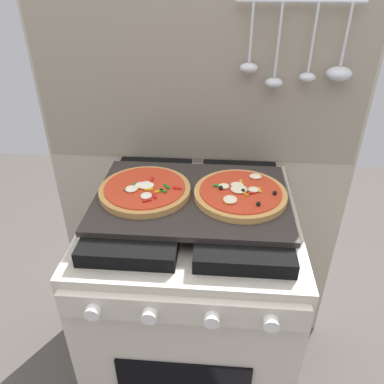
% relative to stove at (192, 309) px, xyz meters
% --- Properties ---
extents(kitchen_backsplash, '(1.10, 0.09, 1.55)m').
position_rel_stove_xyz_m(kitchen_backsplash, '(0.00, 0.34, 0.34)').
color(kitchen_backsplash, '#B2A893').
rests_on(kitchen_backsplash, ground_plane).
extents(stove, '(0.60, 0.64, 0.90)m').
position_rel_stove_xyz_m(stove, '(0.00, 0.00, 0.00)').
color(stove, beige).
rests_on(stove, ground_plane).
extents(baking_tray, '(0.54, 0.38, 0.02)m').
position_rel_stove_xyz_m(baking_tray, '(0.00, 0.00, 0.46)').
color(baking_tray, '#2D2826').
rests_on(baking_tray, stove).
extents(pizza_left, '(0.26, 0.26, 0.03)m').
position_rel_stove_xyz_m(pizza_left, '(-0.13, 0.00, 0.48)').
color(pizza_left, '#C18947').
rests_on(pizza_left, baking_tray).
extents(pizza_right, '(0.26, 0.26, 0.03)m').
position_rel_stove_xyz_m(pizza_right, '(0.13, 0.00, 0.48)').
color(pizza_right, tan).
rests_on(pizza_right, baking_tray).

